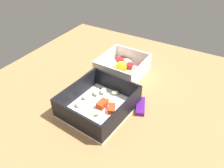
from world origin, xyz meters
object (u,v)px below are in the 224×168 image
(pasta_container, at_px, (98,104))
(paper_cup_liner, at_px, (138,57))
(candy_bar, at_px, (140,106))
(fruit_bowl, at_px, (123,68))

(pasta_container, relative_size, paper_cup_liner, 6.19)
(candy_bar, relative_size, paper_cup_liner, 2.13)
(paper_cup_liner, bearing_deg, fruit_bowl, -2.59)
(fruit_bowl, height_order, paper_cup_liner, fruit_bowl)
(fruit_bowl, bearing_deg, paper_cup_liner, 177.41)
(candy_bar, height_order, paper_cup_liner, paper_cup_liner)
(pasta_container, distance_m, candy_bar, 0.12)
(candy_bar, xyz_separation_m, paper_cup_liner, (-0.25, -0.12, 0.00))
(fruit_bowl, bearing_deg, candy_bar, 43.56)
(candy_bar, bearing_deg, paper_cup_liner, -153.92)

